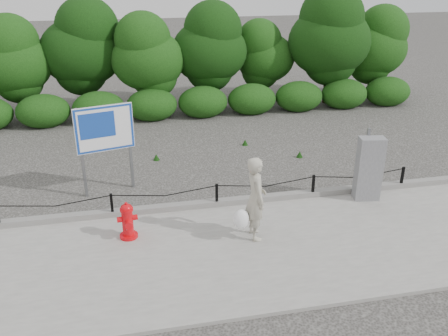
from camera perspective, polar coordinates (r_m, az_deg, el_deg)
The scene contains 9 objects.
ground at distance 11.74m, azimuth -0.87°, elevation -4.95°, with size 90.00×90.00×0.00m, color #2D2B28.
sidewalk at distance 10.04m, azimuth 1.40°, elevation -10.06°, with size 14.00×4.00×0.08m, color gray.
curb at distance 11.72m, azimuth -0.92°, elevation -4.20°, with size 14.00×0.22×0.14m, color slate.
chain_barrier at distance 11.53m, azimuth -0.88°, elevation -2.96°, with size 10.06×0.06×0.60m.
treeline at distance 19.50m, azimuth -4.29°, elevation 14.15°, with size 20.14×3.71×4.72m.
fire_hydrant at distance 10.46m, azimuth -11.53°, elevation -6.27°, with size 0.45×0.46×0.84m.
pedestrian at distance 10.05m, azimuth 3.72°, elevation -3.82°, with size 0.74×0.68×1.86m.
utility_cabinet at distance 12.28m, azimuth 17.02°, elevation -0.08°, with size 0.67×0.50×1.80m.
advertising_sign at distance 12.31m, azimuth -14.17°, elevation 4.16°, with size 1.44×0.46×2.37m.
Camera 1 is at (-1.99, -10.14, 5.57)m, focal length 38.00 mm.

